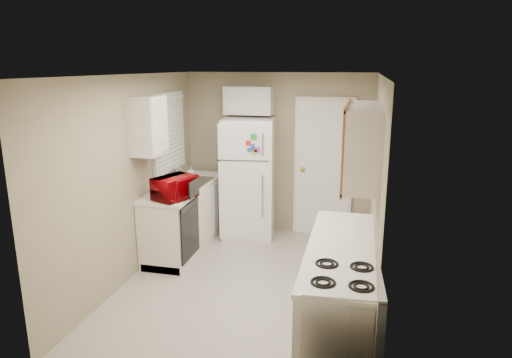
# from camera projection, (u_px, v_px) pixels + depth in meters

# --- Properties ---
(floor) EXTENTS (3.80, 3.80, 0.00)m
(floor) POSITION_uv_depth(u_px,v_px,m) (246.00, 284.00, 5.37)
(floor) COLOR beige
(floor) RESTS_ON ground
(ceiling) EXTENTS (3.80, 3.80, 0.00)m
(ceiling) POSITION_uv_depth(u_px,v_px,m) (245.00, 75.00, 4.78)
(ceiling) COLOR white
(ceiling) RESTS_ON floor
(wall_left) EXTENTS (3.80, 3.80, 0.00)m
(wall_left) POSITION_uv_depth(u_px,v_px,m) (131.00, 178.00, 5.39)
(wall_left) COLOR gray
(wall_left) RESTS_ON floor
(wall_right) EXTENTS (3.80, 3.80, 0.00)m
(wall_right) POSITION_uv_depth(u_px,v_px,m) (375.00, 193.00, 4.77)
(wall_right) COLOR gray
(wall_right) RESTS_ON floor
(wall_back) EXTENTS (2.80, 2.80, 0.00)m
(wall_back) POSITION_uv_depth(u_px,v_px,m) (277.00, 154.00, 6.87)
(wall_back) COLOR gray
(wall_back) RESTS_ON floor
(wall_front) EXTENTS (2.80, 2.80, 0.00)m
(wall_front) POSITION_uv_depth(u_px,v_px,m) (180.00, 251.00, 3.28)
(wall_front) COLOR gray
(wall_front) RESTS_ON floor
(left_counter) EXTENTS (0.60, 1.80, 0.90)m
(left_counter) POSITION_uv_depth(u_px,v_px,m) (186.00, 216.00, 6.35)
(left_counter) COLOR silver
(left_counter) RESTS_ON floor
(dishwasher) EXTENTS (0.03, 0.58, 0.72)m
(dishwasher) POSITION_uv_depth(u_px,v_px,m) (190.00, 230.00, 5.71)
(dishwasher) COLOR black
(dishwasher) RESTS_ON floor
(sink) EXTENTS (0.54, 0.74, 0.16)m
(sink) POSITION_uv_depth(u_px,v_px,m) (189.00, 185.00, 6.39)
(sink) COLOR gray
(sink) RESTS_ON left_counter
(microwave) EXTENTS (0.57, 0.45, 0.34)m
(microwave) POSITION_uv_depth(u_px,v_px,m) (175.00, 187.00, 5.58)
(microwave) COLOR #780105
(microwave) RESTS_ON left_counter
(soap_bottle) EXTENTS (0.10, 0.10, 0.18)m
(soap_bottle) POSITION_uv_depth(u_px,v_px,m) (191.00, 172.00, 6.59)
(soap_bottle) COLOR white
(soap_bottle) RESTS_ON left_counter
(window_blinds) EXTENTS (0.10, 0.98, 1.08)m
(window_blinds) POSITION_uv_depth(u_px,v_px,m) (169.00, 132.00, 6.27)
(window_blinds) COLOR silver
(window_blinds) RESTS_ON wall_left
(upper_cabinet_left) EXTENTS (0.30, 0.45, 0.70)m
(upper_cabinet_left) POSITION_uv_depth(u_px,v_px,m) (148.00, 126.00, 5.41)
(upper_cabinet_left) COLOR silver
(upper_cabinet_left) RESTS_ON wall_left
(refrigerator) EXTENTS (0.81, 0.79, 1.76)m
(refrigerator) POSITION_uv_depth(u_px,v_px,m) (249.00, 178.00, 6.73)
(refrigerator) COLOR white
(refrigerator) RESTS_ON floor
(cabinet_over_fridge) EXTENTS (0.70, 0.30, 0.40)m
(cabinet_over_fridge) POSITION_uv_depth(u_px,v_px,m) (249.00, 100.00, 6.62)
(cabinet_over_fridge) COLOR silver
(cabinet_over_fridge) RESTS_ON wall_back
(interior_door) EXTENTS (0.86, 0.06, 2.08)m
(interior_door) POSITION_uv_depth(u_px,v_px,m) (323.00, 168.00, 6.72)
(interior_door) COLOR white
(interior_door) RESTS_ON floor
(right_counter) EXTENTS (0.60, 2.00, 0.90)m
(right_counter) POSITION_uv_depth(u_px,v_px,m) (339.00, 291.00, 4.26)
(right_counter) COLOR silver
(right_counter) RESTS_ON floor
(stove) EXTENTS (0.64, 0.77, 0.90)m
(stove) POSITION_uv_depth(u_px,v_px,m) (340.00, 328.00, 3.66)
(stove) COLOR white
(stove) RESTS_ON floor
(upper_cabinet_right) EXTENTS (0.30, 1.20, 0.70)m
(upper_cabinet_right) POSITION_uv_depth(u_px,v_px,m) (364.00, 144.00, 4.18)
(upper_cabinet_right) COLOR silver
(upper_cabinet_right) RESTS_ON wall_right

